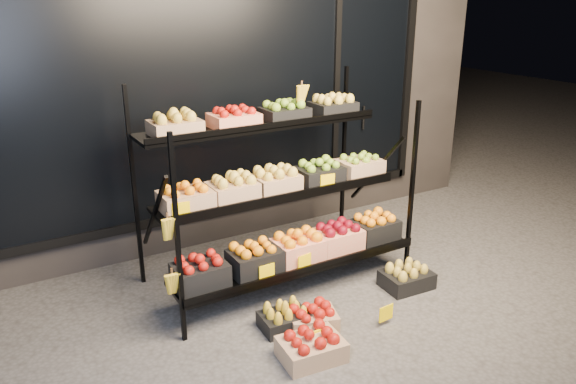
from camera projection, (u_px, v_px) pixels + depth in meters
ground at (320, 311)px, 4.30m from camera, size 24.00×24.00×0.00m
building at (184, 49)px, 5.80m from camera, size 6.00×2.08×3.50m
display_rack at (280, 192)px, 4.51m from camera, size 2.18×1.02×1.70m
tag_floor_a at (318, 342)px, 3.82m from camera, size 0.13×0.01×0.12m
tag_floor_b at (386, 318)px, 4.10m from camera, size 0.13×0.01×0.12m
floor_crate_left at (311, 346)px, 3.72m from camera, size 0.44×0.34×0.21m
floor_crate_midleft at (284, 317)px, 4.06m from camera, size 0.36×0.28×0.18m
floor_crate_midright at (313, 317)px, 4.07m from camera, size 0.40×0.34×0.18m
floor_crate_right at (407, 277)px, 4.62m from camera, size 0.41×0.32×0.20m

